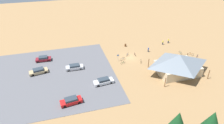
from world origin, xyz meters
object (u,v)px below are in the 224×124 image
bicycle_red_mid_cluster (135,54)px  car_silver_far_end (75,67)px  bicycle_purple_lone_east (197,56)px  car_red_second_row (71,101)px  lot_sign (118,57)px  car_maroon_aisle_side (43,59)px  bicycle_teal_lone_west (180,53)px  bicycle_orange_near_porch (191,54)px  trash_bin (125,45)px  car_tan_mid_lot (38,71)px  visitor_at_bikes (168,41)px  bicycle_blue_front_row (127,55)px  bicycle_black_edge_south (194,59)px  pine_center (213,121)px  pine_east (178,122)px  bike_pavilion (178,63)px  bicycle_silver_yard_left (176,56)px  bicycle_white_near_sign (186,56)px  bicycle_silver_yard_front (123,59)px  visitor_by_pavilion (163,42)px  visitor_crossing_yard (148,49)px  bicycle_green_yard_center (123,63)px  car_white_inner_stall (104,81)px  bicycle_yellow_by_bin (141,61)px

bicycle_red_mid_cluster → car_silver_far_end: car_silver_far_end is taller
bicycle_purple_lone_east → car_red_second_row: (38.37, 10.22, 0.41)m
lot_sign → car_maroon_aisle_side: 21.54m
bicycle_teal_lone_west → bicycle_orange_near_porch: bearing=150.5°
trash_bin → car_tan_mid_lot: bearing=18.5°
bicycle_orange_near_porch → visitor_at_bikes: visitor_at_bikes is taller
bicycle_blue_front_row → car_silver_far_end: car_silver_far_end is taller
bicycle_black_edge_south → car_maroon_aisle_side: (42.20, -11.31, 0.41)m
bicycle_blue_front_row → car_red_second_row: size_ratio=0.30×
pine_center → bicycle_blue_front_row: 32.75m
bicycle_blue_front_row → bicycle_red_mid_cluster: bearing=168.0°
bicycle_black_edge_south → pine_east: bearing=48.6°
bike_pavilion → bicycle_blue_front_row: bike_pavilion is taller
trash_bin → bicycle_silver_yard_left: (-12.25, 10.87, -0.10)m
bicycle_white_near_sign → bicycle_blue_front_row: bearing=-19.3°
pine_east → car_tan_mid_lot: bearing=-50.6°
bicycle_silver_yard_front → pine_east: bearing=89.2°
bicycle_black_edge_south → visitor_by_pavilion: bearing=-72.8°
visitor_crossing_yard → bicycle_white_near_sign: bearing=145.5°
bicycle_silver_yard_left → bicycle_teal_lone_west: (-2.35, -1.28, 0.01)m
lot_sign → bicycle_green_yard_center: (-0.93, 1.79, -1.04)m
bicycle_black_edge_south → bicycle_red_mid_cluster: bearing=-24.8°
bicycle_teal_lone_west → car_maroon_aisle_side: 41.17m
bicycle_green_yard_center → car_white_inner_stall: bearing=45.7°
pine_center → car_silver_far_end: bearing=-57.0°
bicycle_red_mid_cluster → visitor_by_pavilion: visitor_by_pavilion is taller
bike_pavilion → pine_center: bearing=71.5°
bicycle_yellow_by_bin → car_maroon_aisle_side: 28.07m
bicycle_green_yard_center → bicycle_teal_lone_west: bearing=-177.7°
bicycle_teal_lone_west → car_tan_mid_lot: (41.70, -0.54, 0.38)m
bike_pavilion → bicycle_red_mid_cluster: size_ratio=7.57×
trash_bin → lot_sign: (5.27, 8.55, 0.96)m
bicycle_orange_near_porch → bicycle_blue_front_row: size_ratio=0.85×
bicycle_silver_yard_left → bicycle_black_edge_south: bearing=142.2°
bicycle_yellow_by_bin → bicycle_blue_front_row: bearing=-64.1°
lot_sign → car_maroon_aisle_side: size_ratio=0.51×
car_maroon_aisle_side → bicycle_silver_yard_front: bearing=165.7°
car_maroon_aisle_side → visitor_crossing_yard: 31.73m
bicycle_blue_front_row → bicycle_white_near_sign: bearing=160.7°
bike_pavilion → bicycle_teal_lone_west: bearing=-127.3°
car_silver_far_end → visitor_at_bikes: 33.82m
bike_pavilion → pine_center: 21.23m
pine_center → bicycle_black_edge_south: pine_center is taller
bicycle_orange_near_porch → car_tan_mid_lot: (44.41, -2.07, 0.38)m
bicycle_silver_yard_left → car_white_inner_stall: 25.14m
bicycle_purple_lone_east → car_red_second_row: bearing=14.9°
bicycle_blue_front_row → bicycle_silver_yard_front: 2.97m
pine_center → bicycle_teal_lone_west: size_ratio=4.16×
bike_pavilion → bicycle_green_yard_center: (12.09, -8.24, -2.61)m
bike_pavilion → car_tan_mid_lot: bearing=-15.3°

